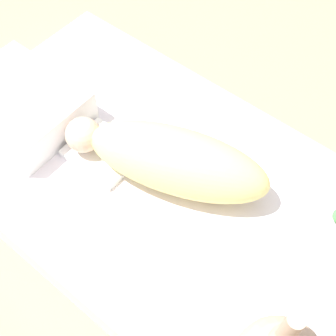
# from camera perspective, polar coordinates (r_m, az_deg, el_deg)

# --- Properties ---
(ground_plane) EXTENTS (12.00, 12.00, 0.00)m
(ground_plane) POSITION_cam_1_polar(r_m,az_deg,el_deg) (1.43, -1.03, -4.07)
(ground_plane) COLOR #9E8466
(bed_mattress) EXTENTS (1.34, 0.78, 0.14)m
(bed_mattress) POSITION_cam_1_polar(r_m,az_deg,el_deg) (1.38, -1.07, -2.66)
(bed_mattress) COLOR white
(bed_mattress) RESTS_ON ground_plane
(burp_cloth) EXTENTS (0.20, 0.16, 0.02)m
(burp_cloth) POSITION_cam_1_polar(r_m,az_deg,el_deg) (1.36, -7.89, 1.84)
(burp_cloth) COLOR white
(burp_cloth) RESTS_ON bed_mattress
(swaddled_baby) EXTENTS (0.58, 0.34, 0.17)m
(swaddled_baby) POSITION_cam_1_polar(r_m,az_deg,el_deg) (1.25, 0.44, 1.05)
(swaddled_baby) COLOR #EFDB7F
(swaddled_baby) RESTS_ON bed_mattress
(pillow) EXTENTS (0.36, 0.29, 0.11)m
(pillow) POSITION_cam_1_polar(r_m,az_deg,el_deg) (1.47, -17.51, 7.29)
(pillow) COLOR white
(pillow) RESTS_ON bed_mattress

